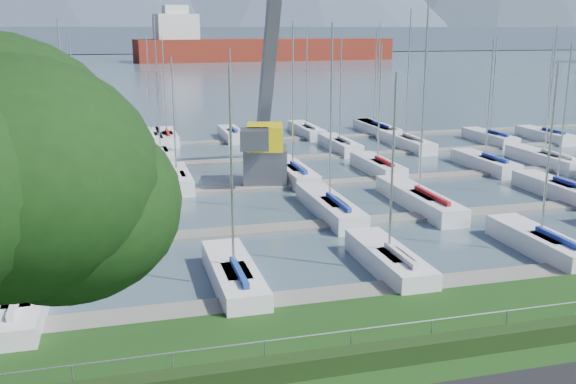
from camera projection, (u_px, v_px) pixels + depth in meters
name	position (u px, v px, depth m)	size (l,w,h in m)	color
water	(133.00, 57.00, 265.60)	(800.00, 540.00, 0.20)	#495F6B
hedge	(383.00, 355.00, 21.71)	(80.00, 0.70, 0.70)	black
fence	(379.00, 327.00, 21.88)	(0.04, 0.04, 80.00)	#92959A
foothill	(128.00, 39.00, 329.52)	(900.00, 80.00, 12.00)	#475568
docks	(238.00, 189.00, 46.56)	(90.00, 41.60, 0.25)	gray
crane	(267.00, 107.00, 48.27)	(4.99, 13.42, 22.35)	slate
cargo_ship_mid	(255.00, 50.00, 235.01)	(96.13, 25.90, 21.50)	maroon
sailboat_fleet	(187.00, 105.00, 48.91)	(74.88, 49.75, 13.50)	white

